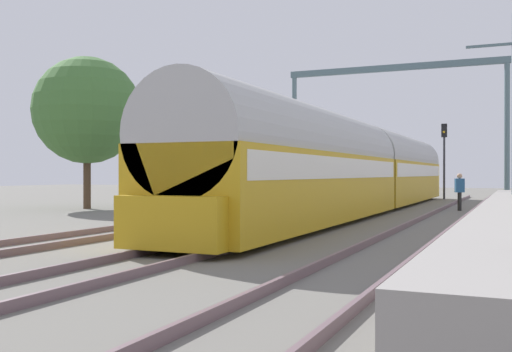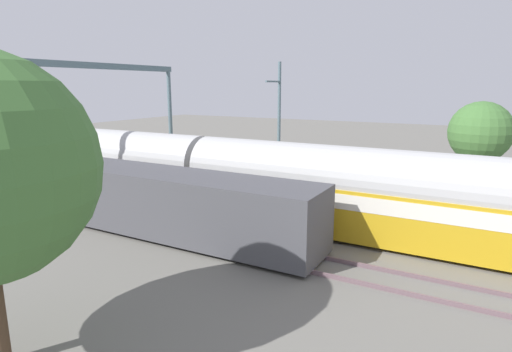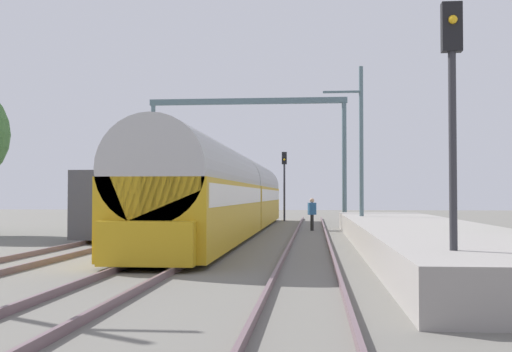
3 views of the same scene
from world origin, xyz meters
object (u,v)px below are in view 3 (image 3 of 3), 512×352
at_px(passenger_train, 232,194).
at_px(freight_car, 148,204).
at_px(railway_signal_far, 284,177).
at_px(catenary_gantry, 247,135).
at_px(person_crossing, 312,211).
at_px(railway_signal_near, 452,110).

xyz_separation_m(passenger_train, freight_car, (-3.92, -1.51, -0.50)).
distance_m(railway_signal_far, catenary_gantry, 8.30).
height_order(person_crossing, railway_signal_far, railway_signal_far).
bearing_deg(person_crossing, passenger_train, -172.52).
bearing_deg(freight_car, catenary_gantry, 65.87).
xyz_separation_m(person_crossing, catenary_gantry, (-3.98, 4.90, 4.58)).
height_order(railway_signal_near, catenary_gantry, catenary_gantry).
relative_size(passenger_train, person_crossing, 18.99).
relative_size(passenger_train, railway_signal_far, 6.50).
bearing_deg(passenger_train, railway_signal_near, -71.71).
relative_size(freight_car, catenary_gantry, 1.06).
relative_size(passenger_train, railway_signal_near, 6.10).
height_order(railway_signal_near, railway_signal_far, railway_signal_near).
distance_m(railway_signal_near, railway_signal_far, 35.18).
bearing_deg(railway_signal_near, catenary_gantry, 103.63).
relative_size(passenger_train, freight_car, 2.53).
bearing_deg(passenger_train, freight_car, -158.87).
bearing_deg(catenary_gantry, railway_signal_near, -76.37).
bearing_deg(passenger_train, catenary_gantry, 90.00).
height_order(freight_car, person_crossing, freight_car).
bearing_deg(railway_signal_near, freight_car, 119.72).
height_order(railway_signal_far, catenary_gantry, catenary_gantry).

